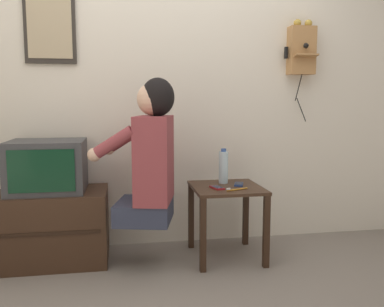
# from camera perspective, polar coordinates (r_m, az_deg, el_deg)

# --- Properties ---
(ground_plane) EXTENTS (14.00, 14.00, 0.00)m
(ground_plane) POSITION_cam_1_polar(r_m,az_deg,el_deg) (2.45, -0.23, -19.93)
(ground_plane) COLOR slate
(wall_back) EXTENTS (6.80, 0.05, 2.55)m
(wall_back) POSITION_cam_1_polar(r_m,az_deg,el_deg) (3.20, -3.36, 9.97)
(wall_back) COLOR silver
(wall_back) RESTS_ON ground_plane
(side_table) EXTENTS (0.49, 0.52, 0.52)m
(side_table) POSITION_cam_1_polar(r_m,az_deg,el_deg) (2.94, 4.86, -6.64)
(side_table) COLOR #382316
(side_table) RESTS_ON ground_plane
(person) EXTENTS (0.59, 0.52, 0.96)m
(person) POSITION_cam_1_polar(r_m,az_deg,el_deg) (2.72, -5.80, -0.13)
(person) COLOR #2D3347
(person) RESTS_ON ground_plane
(tv_stand) EXTENTS (0.75, 0.49, 0.50)m
(tv_stand) POSITION_cam_1_polar(r_m,az_deg,el_deg) (3.05, -18.91, -9.67)
(tv_stand) COLOR #382316
(tv_stand) RESTS_ON ground_plane
(television) EXTENTS (0.50, 0.44, 0.35)m
(television) POSITION_cam_1_polar(r_m,az_deg,el_deg) (2.98, -19.61, -1.66)
(television) COLOR #38383A
(television) RESTS_ON tv_stand
(wall_phone_antique) EXTENTS (0.25, 0.19, 0.80)m
(wall_phone_antique) POSITION_cam_1_polar(r_m,az_deg,el_deg) (3.43, 15.11, 13.89)
(wall_phone_antique) COLOR #AD7A47
(framed_picture) EXTENTS (0.36, 0.03, 0.51)m
(framed_picture) POSITION_cam_1_polar(r_m,az_deg,el_deg) (3.22, -19.33, 16.33)
(framed_picture) COLOR #2D2823
(cell_phone_held) EXTENTS (0.09, 0.14, 0.01)m
(cell_phone_held) POSITION_cam_1_polar(r_m,az_deg,el_deg) (2.84, 3.54, -4.80)
(cell_phone_held) COLOR maroon
(cell_phone_held) RESTS_ON side_table
(cell_phone_spare) EXTENTS (0.10, 0.14, 0.01)m
(cell_phone_spare) POSITION_cam_1_polar(r_m,az_deg,el_deg) (2.97, 6.58, -4.30)
(cell_phone_spare) COLOR navy
(cell_phone_spare) RESTS_ON side_table
(water_bottle) EXTENTS (0.07, 0.07, 0.26)m
(water_bottle) POSITION_cam_1_polar(r_m,az_deg,el_deg) (3.01, 4.44, -1.89)
(water_bottle) COLOR silver
(water_bottle) RESTS_ON side_table
(toothbrush) EXTENTS (0.16, 0.07, 0.02)m
(toothbrush) POSITION_cam_1_polar(r_m,az_deg,el_deg) (2.79, 6.13, -5.03)
(toothbrush) COLOR orange
(toothbrush) RESTS_ON side_table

